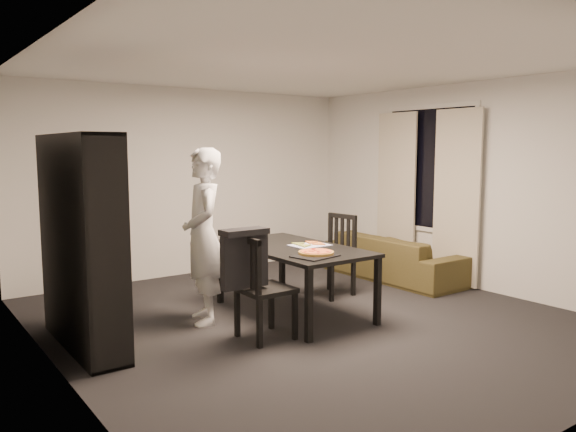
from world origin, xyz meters
TOP-DOWN VIEW (x-y plane):
  - room at (0.00, 0.00)m, footprint 5.01×5.51m
  - window_pane at (2.48, 0.60)m, footprint 0.02×1.40m
  - window_frame at (2.48, 0.60)m, footprint 0.03×1.52m
  - curtain_left at (2.40, 0.08)m, footprint 0.03×0.70m
  - curtain_right at (2.40, 1.12)m, footprint 0.03×0.70m
  - bookshelf at (-2.16, 0.60)m, footprint 0.35×1.50m
  - dining_table at (-0.03, 0.31)m, footprint 0.97×1.75m
  - chair_left at (-0.81, -0.18)m, footprint 0.46×0.46m
  - chair_right at (0.87, 0.65)m, footprint 0.51×0.51m
  - draped_jacket at (-0.94, -0.18)m, footprint 0.46×0.19m
  - person at (-0.95, 0.60)m, footprint 0.60×0.75m
  - baking_tray at (-0.20, -0.27)m, footprint 0.45×0.39m
  - pepperoni_pizza at (-0.13, -0.21)m, footprint 0.35×0.35m
  - kitchen_towel at (0.15, 0.25)m, footprint 0.40×0.31m
  - pizza_slices at (0.15, 0.29)m, footprint 0.46×0.43m
  - sofa at (2.06, 0.82)m, footprint 0.80×2.05m

SIDE VIEW (x-z plane):
  - sofa at x=2.06m, z-range 0.00..0.60m
  - chair_right at x=0.87m, z-range 0.07..1.05m
  - chair_left at x=-0.81m, z-range 0.07..1.05m
  - dining_table at x=-0.03m, z-range 0.30..1.03m
  - kitchen_towel at x=0.15m, z-range 0.73..0.74m
  - baking_tray at x=-0.20m, z-range 0.73..0.74m
  - pizza_slices at x=0.15m, z-range 0.74..0.75m
  - pepperoni_pizza at x=-0.13m, z-range 0.74..0.77m
  - draped_jacket at x=-0.94m, z-range 0.54..1.08m
  - person at x=-0.95m, z-range 0.00..1.78m
  - bookshelf at x=-2.16m, z-range 0.00..1.90m
  - curtain_left at x=2.40m, z-range 0.02..2.27m
  - curtain_right at x=2.40m, z-range 0.02..2.27m
  - room at x=0.00m, z-range 0.00..2.60m
  - window_pane at x=2.48m, z-range 0.70..2.30m
  - window_frame at x=2.48m, z-range 0.64..2.36m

